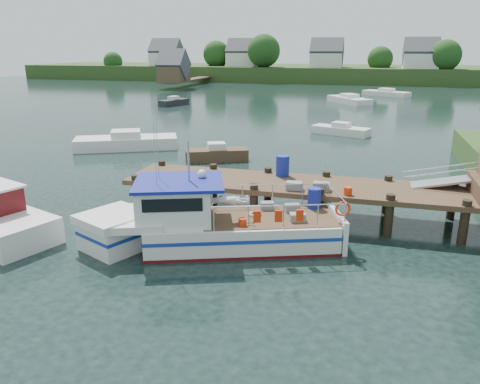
% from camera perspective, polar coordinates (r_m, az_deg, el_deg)
% --- Properties ---
extents(ground_plane, '(160.00, 160.00, 0.00)m').
position_cam_1_polar(ground_plane, '(19.43, 4.01, -2.63)').
color(ground_plane, black).
extents(far_shore, '(140.00, 42.55, 9.22)m').
position_cam_1_polar(far_shore, '(100.48, 13.66, 14.19)').
color(far_shore, '#2D471D').
rests_on(far_shore, ground).
extents(dock, '(16.60, 3.00, 4.78)m').
position_cam_1_polar(dock, '(18.72, 24.12, 2.28)').
color(dock, '#4B3523').
rests_on(dock, ground).
extents(lobster_boat, '(8.99, 5.18, 4.43)m').
position_cam_1_polar(lobster_boat, '(16.09, -3.82, -3.88)').
color(lobster_boat, silver).
rests_on(lobster_boat, ground).
extents(moored_rowboat, '(3.94, 2.70, 1.09)m').
position_cam_1_polar(moored_rowboat, '(28.51, -2.88, 4.68)').
color(moored_rowboat, '#4B3523').
rests_on(moored_rowboat, ground).
extents(moored_far, '(6.72, 5.29, 1.11)m').
position_cam_1_polar(moored_far, '(70.32, 17.39, 11.42)').
color(moored_far, silver).
rests_on(moored_far, ground).
extents(moored_a, '(7.07, 5.00, 1.24)m').
position_cam_1_polar(moored_a, '(32.79, -13.68, 5.97)').
color(moored_a, silver).
rests_on(moored_a, ground).
extents(moored_b, '(4.71, 2.91, 0.98)m').
position_cam_1_polar(moored_b, '(37.91, 12.17, 7.39)').
color(moored_b, silver).
rests_on(moored_b, ground).
extents(moored_d, '(5.80, 6.87, 1.15)m').
position_cam_1_polar(moored_d, '(60.10, 13.16, 10.90)').
color(moored_d, silver).
rests_on(moored_d, ground).
extents(moored_e, '(2.68, 4.14, 1.08)m').
position_cam_1_polar(moored_e, '(56.96, -8.08, 10.82)').
color(moored_e, black).
rests_on(moored_e, ground).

